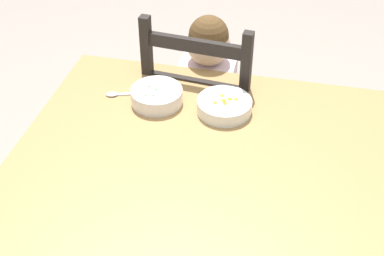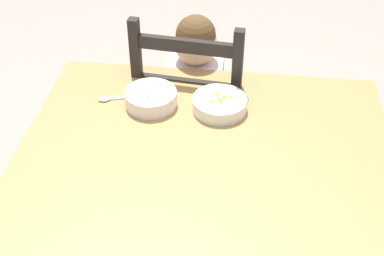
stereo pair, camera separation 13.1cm
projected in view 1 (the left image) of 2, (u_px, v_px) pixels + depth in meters
name	position (u px, v px, depth m)	size (l,w,h in m)	color
dining_table	(201.00, 181.00, 1.72)	(1.19, 1.00, 0.75)	#A27D4A
dining_chair	(204.00, 122.00, 2.27)	(0.46, 0.46, 0.98)	black
child_figure	(206.00, 91.00, 2.17)	(0.32, 0.31, 0.93)	silver
bowl_of_peas	(157.00, 96.00, 1.87)	(0.18, 0.18, 0.06)	white
bowl_of_carrots	(224.00, 106.00, 1.83)	(0.19, 0.19, 0.05)	white
spoon	(118.00, 94.00, 1.92)	(0.14, 0.06, 0.01)	silver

